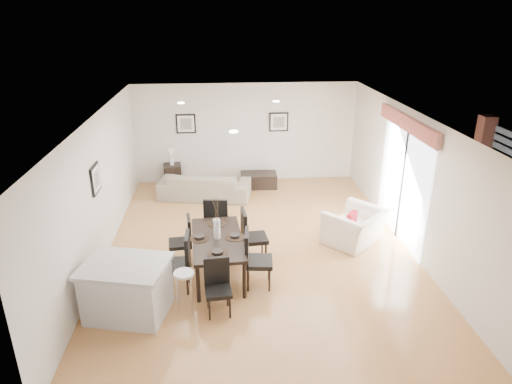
{
  "coord_description": "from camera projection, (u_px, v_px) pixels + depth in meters",
  "views": [
    {
      "loc": [
        -0.74,
        -8.11,
        4.48
      ],
      "look_at": [
        -0.02,
        0.4,
        1.06
      ],
      "focal_mm": 32.0,
      "sensor_mm": 36.0,
      "label": 1
    }
  ],
  "objects": [
    {
      "name": "ground",
      "position": [
        259.0,
        248.0,
        9.22
      ],
      "size": [
        8.0,
        8.0,
        0.0
      ],
      "primitive_type": "plane",
      "color": "tan",
      "rests_on": "ground"
    },
    {
      "name": "wall_back",
      "position": [
        246.0,
        133.0,
        12.42
      ],
      "size": [
        6.0,
        0.04,
        2.7
      ],
      "primitive_type": "cube",
      "color": "silver",
      "rests_on": "ground"
    },
    {
      "name": "wall_front",
      "position": [
        292.0,
        315.0,
        5.02
      ],
      "size": [
        6.0,
        0.04,
        2.7
      ],
      "primitive_type": "cube",
      "color": "silver",
      "rests_on": "ground"
    },
    {
      "name": "wall_left",
      "position": [
        99.0,
        190.0,
        8.49
      ],
      "size": [
        0.04,
        8.0,
        2.7
      ],
      "primitive_type": "cube",
      "color": "silver",
      "rests_on": "ground"
    },
    {
      "name": "wall_right",
      "position": [
        411.0,
        181.0,
        8.96
      ],
      "size": [
        0.04,
        8.0,
        2.7
      ],
      "primitive_type": "cube",
      "color": "silver",
      "rests_on": "ground"
    },
    {
      "name": "ceiling",
      "position": [
        259.0,
        116.0,
        8.22
      ],
      "size": [
        6.0,
        8.0,
        0.02
      ],
      "primitive_type": "cube",
      "color": "white",
      "rests_on": "wall_back"
    },
    {
      "name": "sofa",
      "position": [
        205.0,
        185.0,
        11.56
      ],
      "size": [
        2.41,
        1.31,
        0.67
      ],
      "primitive_type": "imported",
      "rotation": [
        0.0,
        0.0,
        2.95
      ],
      "color": "gray",
      "rests_on": "ground"
    },
    {
      "name": "armchair",
      "position": [
        354.0,
        227.0,
        9.3
      ],
      "size": [
        1.48,
        1.47,
        0.72
      ],
      "primitive_type": "imported",
      "rotation": [
        0.0,
        0.0,
        3.87
      ],
      "color": "white",
      "rests_on": "ground"
    },
    {
      "name": "courtyard_plant_b",
      "position": [
        489.0,
        192.0,
        11.09
      ],
      "size": [
        0.45,
        0.45,
        0.72
      ],
      "primitive_type": "imported",
      "rotation": [
        0.0,
        0.0,
        -0.12
      ],
      "color": "#365524",
      "rests_on": "ground"
    },
    {
      "name": "dining_table",
      "position": [
        217.0,
        242.0,
        8.08
      ],
      "size": [
        0.98,
        1.8,
        0.73
      ],
      "rotation": [
        0.0,
        0.0,
        0.06
      ],
      "color": "black",
      "rests_on": "ground"
    },
    {
      "name": "dining_chair_wnear",
      "position": [
        181.0,
        259.0,
        7.65
      ],
      "size": [
        0.47,
        0.47,
        1.04
      ],
      "rotation": [
        0.0,
        0.0,
        -1.59
      ],
      "color": "black",
      "rests_on": "ground"
    },
    {
      "name": "dining_chair_wfar",
      "position": [
        184.0,
        238.0,
        8.49
      ],
      "size": [
        0.46,
        0.46,
        0.93
      ],
      "rotation": [
        0.0,
        0.0,
        -1.46
      ],
      "color": "black",
      "rests_on": "ground"
    },
    {
      "name": "dining_chair_enear",
      "position": [
        253.0,
        256.0,
        7.76
      ],
      "size": [
        0.51,
        0.51,
        1.04
      ],
      "rotation": [
        0.0,
        0.0,
        1.48
      ],
      "color": "black",
      "rests_on": "ground"
    },
    {
      "name": "dining_chair_efar",
      "position": [
        250.0,
        233.0,
        8.55
      ],
      "size": [
        0.51,
        0.51,
        1.04
      ],
      "rotation": [
        0.0,
        0.0,
        1.67
      ],
      "color": "black",
      "rests_on": "ground"
    },
    {
      "name": "dining_chair_head",
      "position": [
        218.0,
        283.0,
        7.13
      ],
      "size": [
        0.44,
        0.44,
        0.9
      ],
      "rotation": [
        0.0,
        0.0,
        0.09
      ],
      "color": "black",
      "rests_on": "ground"
    },
    {
      "name": "dining_chair_foot",
      "position": [
        217.0,
        219.0,
        9.1
      ],
      "size": [
        0.52,
        0.52,
        1.05
      ],
      "rotation": [
        0.0,
        0.0,
        3.03
      ],
      "color": "black",
      "rests_on": "ground"
    },
    {
      "name": "vase",
      "position": [
        217.0,
        222.0,
        7.94
      ],
      "size": [
        0.98,
        1.5,
        0.76
      ],
      "color": "white",
      "rests_on": "dining_table"
    },
    {
      "name": "coffee_table",
      "position": [
        259.0,
        180.0,
        12.34
      ],
      "size": [
        0.97,
        0.6,
        0.38
      ],
      "primitive_type": "cube",
      "rotation": [
        0.0,
        0.0,
        -0.03
      ],
      "color": "black",
      "rests_on": "ground"
    },
    {
      "name": "side_table",
      "position": [
        173.0,
        175.0,
        12.35
      ],
      "size": [
        0.51,
        0.51,
        0.61
      ],
      "primitive_type": "cube",
      "rotation": [
        0.0,
        0.0,
        0.12
      ],
      "color": "black",
      "rests_on": "ground"
    },
    {
      "name": "table_lamp",
      "position": [
        171.0,
        154.0,
        12.12
      ],
      "size": [
        0.24,
        0.24,
        0.46
      ],
      "color": "white",
      "rests_on": "side_table"
    },
    {
      "name": "cushion",
      "position": [
        352.0,
        220.0,
        9.11
      ],
      "size": [
        0.28,
        0.32,
        0.32
      ],
      "primitive_type": "cube",
      "rotation": [
        0.0,
        0.0,
        4.05
      ],
      "color": "maroon",
      "rests_on": "armchair"
    },
    {
      "name": "kitchen_island",
      "position": [
        127.0,
        289.0,
        7.07
      ],
      "size": [
        1.47,
        1.25,
        0.89
      ],
      "rotation": [
        0.0,
        0.0,
        -0.24
      ],
      "color": "silver",
      "rests_on": "ground"
    },
    {
      "name": "bar_stool",
      "position": [
        184.0,
        278.0,
        7.09
      ],
      "size": [
        0.32,
        0.32,
        0.7
      ],
      "color": "silver",
      "rests_on": "ground"
    },
    {
      "name": "framed_print_back_left",
      "position": [
        186.0,
        124.0,
        12.16
      ],
      "size": [
        0.52,
        0.04,
        0.52
      ],
      "color": "black",
      "rests_on": "wall_back"
    },
    {
      "name": "framed_print_back_right",
      "position": [
        279.0,
        122.0,
        12.35
      ],
      "size": [
        0.52,
        0.04,
        0.52
      ],
      "color": "black",
      "rests_on": "wall_back"
    },
    {
      "name": "framed_print_left_wall",
      "position": [
        96.0,
        179.0,
        8.19
      ],
      "size": [
        0.04,
        0.52,
        0.52
      ],
      "rotation": [
        0.0,
        0.0,
        1.57
      ],
      "color": "black",
      "rests_on": "wall_left"
    },
    {
      "name": "sliding_door",
      "position": [
        405.0,
        161.0,
        9.11
      ],
      "size": [
        0.12,
        2.7,
        2.57
      ],
      "color": "white",
      "rests_on": "wall_right"
    }
  ]
}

